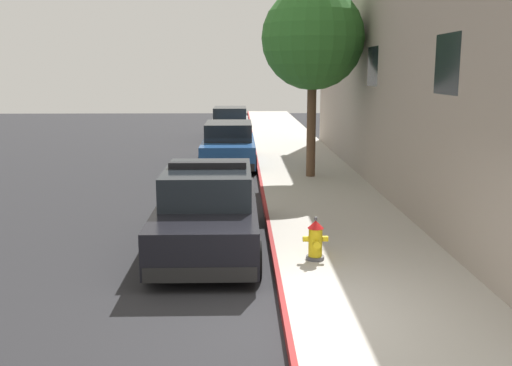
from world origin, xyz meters
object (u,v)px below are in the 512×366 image
police_cruiser (208,211)px  parked_car_dark_far (230,123)px  street_tree (313,39)px  fire_hydrant (315,240)px  parked_car_silver_ahead (229,145)px

police_cruiser → parked_car_dark_far: 18.92m
parked_car_dark_far → street_tree: 12.81m
police_cruiser → fire_hydrant: (1.92, -1.24, -0.24)m
street_tree → parked_car_silver_ahead: bearing=129.9°
parked_car_silver_ahead → parked_car_dark_far: 8.88m
parked_car_dark_far → fire_hydrant: 20.25m
parked_car_dark_far → fire_hydrant: parked_car_dark_far is taller
police_cruiser → fire_hydrant: 2.30m
police_cruiser → parked_car_dark_far: size_ratio=1.00×
parked_car_silver_ahead → fire_hydrant: (1.73, -11.29, -0.23)m
fire_hydrant → parked_car_dark_far: bearing=95.2°
police_cruiser → parked_car_silver_ahead: bearing=88.9°
fire_hydrant → street_tree: bearing=83.8°
parked_car_silver_ahead → street_tree: (2.61, -3.11, 3.59)m
police_cruiser → parked_car_silver_ahead: (0.20, 10.04, -0.00)m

